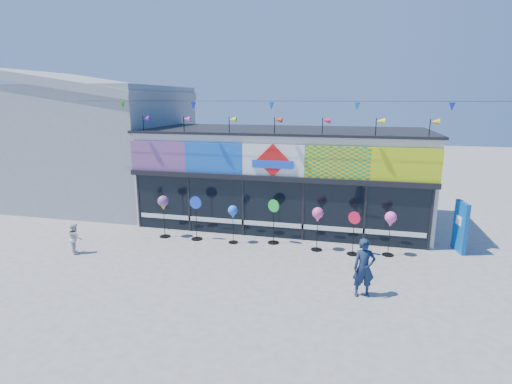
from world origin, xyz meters
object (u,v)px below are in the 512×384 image
(blue_sign, at_px, (460,227))
(spinner_4, at_px, (318,216))
(spinner_3, at_px, (274,220))
(spinner_6, at_px, (390,221))
(spinner_0, at_px, (163,204))
(child, at_px, (75,238))
(spinner_1, at_px, (196,217))
(spinner_5, at_px, (354,232))
(spinner_2, at_px, (233,213))
(adult_man, at_px, (364,268))

(blue_sign, xyz_separation_m, spinner_4, (-4.98, -1.11, 0.36))
(spinner_3, height_order, spinner_6, spinner_3)
(spinner_0, height_order, child, spinner_0)
(blue_sign, relative_size, spinner_1, 1.06)
(child, bearing_deg, spinner_4, -121.10)
(spinner_0, distance_m, spinner_5, 7.32)
(blue_sign, xyz_separation_m, spinner_1, (-9.66, -1.07, -0.01))
(spinner_4, bearing_deg, spinner_3, 168.45)
(spinner_1, height_order, spinner_2, spinner_1)
(spinner_4, height_order, child, spinner_4)
(spinner_3, height_order, spinner_5, spinner_3)
(spinner_0, xyz_separation_m, spinner_4, (6.03, -0.01, -0.06))
(spinner_2, height_order, spinner_4, spinner_4)
(spinner_3, distance_m, adult_man, 4.80)
(spinner_6, bearing_deg, spinner_4, -177.98)
(spinner_3, relative_size, child, 1.57)
(spinner_0, relative_size, spinner_4, 1.05)
(spinner_1, distance_m, spinner_4, 4.69)
(spinner_3, xyz_separation_m, spinner_6, (4.17, -0.25, 0.37))
(spinner_6, height_order, adult_man, adult_man)
(spinner_3, xyz_separation_m, spinner_4, (1.67, -0.34, 0.38))
(spinner_5, xyz_separation_m, adult_man, (0.29, -3.08, 0.00))
(spinner_4, distance_m, adult_man, 3.60)
(spinner_1, xyz_separation_m, child, (-3.67, -2.33, -0.37))
(spinner_1, bearing_deg, spinner_4, -0.46)
(spinner_2, height_order, spinner_3, spinner_3)
(blue_sign, height_order, spinner_3, blue_sign)
(spinner_5, bearing_deg, blue_sign, 18.33)
(spinner_6, distance_m, child, 11.12)
(blue_sign, distance_m, spinner_1, 9.72)
(spinner_1, bearing_deg, spinner_3, 5.79)
(spinner_6, height_order, child, spinner_6)
(spinner_0, relative_size, spinner_1, 0.98)
(spinner_3, bearing_deg, spinner_5, -8.95)
(spinner_2, relative_size, spinner_6, 0.93)
(spinner_1, relative_size, adult_man, 1.04)
(spinner_3, xyz_separation_m, child, (-6.67, -2.64, -0.36))
(spinner_0, relative_size, spinner_6, 1.06)
(spinner_6, bearing_deg, spinner_0, -179.51)
(blue_sign, bearing_deg, spinner_1, 175.85)
(spinner_6, bearing_deg, spinner_2, -179.20)
(spinner_0, distance_m, spinner_1, 1.42)
(spinner_5, bearing_deg, spinner_2, 178.31)
(spinner_2, xyz_separation_m, spinner_4, (3.17, -0.01, 0.10))
(spinner_0, height_order, spinner_3, spinner_3)
(blue_sign, bearing_deg, adult_man, -138.85)
(spinner_5, height_order, adult_man, adult_man)
(spinner_0, height_order, spinner_1, spinner_1)
(spinner_5, height_order, spinner_6, spinner_6)
(spinner_2, distance_m, adult_man, 5.74)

